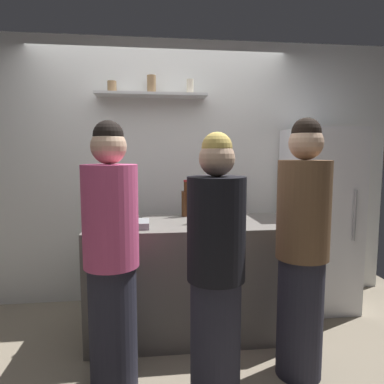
{
  "coord_description": "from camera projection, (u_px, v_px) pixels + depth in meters",
  "views": [
    {
      "loc": [
        -0.11,
        -2.32,
        1.49
      ],
      "look_at": [
        0.23,
        0.49,
        1.18
      ],
      "focal_mm": 32.72,
      "sensor_mm": 36.0,
      "label": 1
    }
  ],
  "objects": [
    {
      "name": "person_blonde",
      "position": [
        216.0,
        273.0,
        2.04
      ],
      "size": [
        0.34,
        0.34,
        1.61
      ],
      "rotation": [
        0.0,
        0.0,
        6.14
      ],
      "color": "#262633",
      "rests_on": "ground"
    },
    {
      "name": "baking_pan",
      "position": [
        127.0,
        224.0,
        2.66
      ],
      "size": [
        0.34,
        0.24,
        0.05
      ],
      "primitive_type": "cube",
      "color": "gray",
      "rests_on": "counter"
    },
    {
      "name": "person_pink_top",
      "position": [
        112.0,
        259.0,
        2.16
      ],
      "size": [
        0.34,
        0.34,
        1.69
      ],
      "rotation": [
        0.0,
        0.0,
        1.82
      ],
      "color": "#262633",
      "rests_on": "ground"
    },
    {
      "name": "ground_plane",
      "position": [
        168.0,
        366.0,
        2.46
      ],
      "size": [
        5.28,
        5.28,
        0.0
      ],
      "primitive_type": "plane",
      "color": "gray"
    },
    {
      "name": "wine_bottle_amber_glass",
      "position": [
        185.0,
        202.0,
        3.13
      ],
      "size": [
        0.07,
        0.07,
        0.33
      ],
      "color": "#472814",
      "rests_on": "counter"
    },
    {
      "name": "water_bottle_plastic",
      "position": [
        105.0,
        212.0,
        2.82
      ],
      "size": [
        0.09,
        0.09,
        0.21
      ],
      "color": "silver",
      "rests_on": "counter"
    },
    {
      "name": "refrigerator",
      "position": [
        319.0,
        219.0,
        3.39
      ],
      "size": [
        0.59,
        0.66,
        1.72
      ],
      "color": "white",
      "rests_on": "ground"
    },
    {
      "name": "person_brown_jacket",
      "position": [
        302.0,
        251.0,
        2.28
      ],
      "size": [
        0.34,
        0.34,
        1.71
      ],
      "rotation": [
        0.0,
        0.0,
        4.03
      ],
      "color": "#262633",
      "rests_on": "ground"
    },
    {
      "name": "back_wall_assembly",
      "position": [
        161.0,
        172.0,
        3.55
      ],
      "size": [
        4.8,
        0.32,
        2.6
      ],
      "color": "white",
      "rests_on": "ground"
    },
    {
      "name": "utensil_holder",
      "position": [
        232.0,
        213.0,
        2.93
      ],
      "size": [
        0.1,
        0.1,
        0.21
      ],
      "color": "#B2B2B7",
      "rests_on": "counter"
    },
    {
      "name": "counter",
      "position": [
        192.0,
        277.0,
        2.92
      ],
      "size": [
        1.67,
        0.73,
        0.93
      ],
      "primitive_type": "cube",
      "color": "#66605B",
      "rests_on": "ground"
    },
    {
      "name": "wine_bottle_pale_glass",
      "position": [
        126.0,
        206.0,
        2.98
      ],
      "size": [
        0.08,
        0.08,
        0.3
      ],
      "color": "#B2BFB2",
      "rests_on": "counter"
    },
    {
      "name": "wine_bottle_dark_glass",
      "position": [
        202.0,
        210.0,
        2.83
      ],
      "size": [
        0.08,
        0.08,
        0.28
      ],
      "color": "black",
      "rests_on": "counter"
    }
  ]
}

